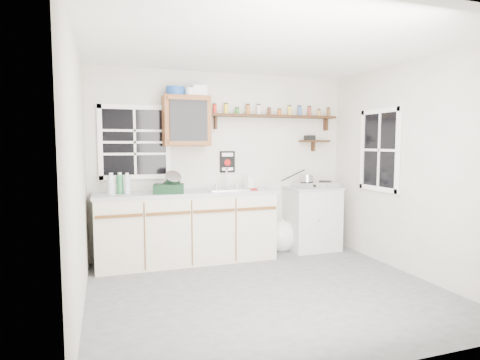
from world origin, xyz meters
name	(u,v)px	position (x,y,z in m)	size (l,w,h in m)	color
room	(268,171)	(0.00, 0.00, 1.25)	(3.64, 3.24, 2.54)	#4E4E50
main_cabinet	(187,226)	(-0.58, 1.30, 0.46)	(2.31, 0.63, 0.92)	beige
right_cabinet	(312,218)	(1.25, 1.32, 0.46)	(0.73, 0.57, 0.91)	beige
sink	(227,189)	(-0.05, 1.30, 0.93)	(0.52, 0.44, 0.29)	#BCBCC1
upper_cabinet	(186,121)	(-0.55, 1.44, 1.82)	(0.60, 0.32, 0.65)	#5A3416
upper_cabinet_clutter	(185,91)	(-0.56, 1.44, 2.21)	(0.52, 0.24, 0.14)	#174296
spice_shelf	(274,115)	(0.71, 1.51, 1.93)	(1.91, 0.18, 0.35)	black
secondary_shelf	(313,141)	(1.36, 1.52, 1.58)	(0.45, 0.16, 0.24)	black
warning_sign	(227,162)	(0.05, 1.59, 1.28)	(0.22, 0.02, 0.30)	black
window_back	(135,142)	(-1.20, 1.59, 1.55)	(0.93, 0.03, 0.98)	black
window_right	(380,150)	(1.79, 0.55, 1.45)	(0.03, 0.78, 1.08)	black
water_bottles	(119,184)	(-1.42, 1.30, 1.04)	(0.27, 0.15, 0.26)	#B1C1CF
dish_rack	(170,186)	(-0.82, 1.20, 1.01)	(0.42, 0.34, 0.28)	black
soap_bottle	(249,181)	(0.30, 1.39, 1.02)	(0.09, 0.09, 0.20)	silver
rag	(252,189)	(0.26, 1.15, 0.93)	(0.13, 0.11, 0.02)	maroon
hotplate	(316,184)	(1.29, 1.30, 0.95)	(0.62, 0.37, 0.09)	#BCBCC1
saucepan	(306,178)	(1.14, 1.31, 1.04)	(0.43, 0.22, 0.18)	#BCBCC1
trash_bag	(281,236)	(0.80, 1.40, 0.21)	(0.43, 0.39, 0.49)	white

